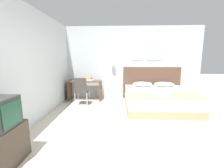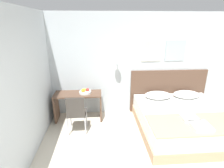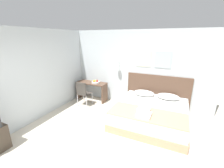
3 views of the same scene
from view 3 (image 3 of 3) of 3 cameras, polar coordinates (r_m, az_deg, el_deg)
ground_plane at (r=3.49m, az=-9.16°, el=-26.04°), size 24.00×24.00×0.00m
wall_back at (r=5.41m, az=8.24°, el=5.85°), size 5.31×0.31×2.65m
wall_left at (r=4.44m, az=-35.45°, el=0.19°), size 0.06×6.00×2.65m
bed at (r=4.57m, az=14.47°, el=-10.96°), size 1.98×2.00×0.53m
headboard at (r=5.38m, az=16.80°, el=-2.97°), size 2.10×0.06×1.19m
pillow_left at (r=5.14m, az=12.07°, el=-3.35°), size 0.69×0.47×0.15m
pillow_right at (r=5.04m, az=20.57°, el=-4.49°), size 0.69×0.47×0.15m
throw_blanket at (r=3.94m, az=13.17°, el=-11.08°), size 1.92×0.80×0.02m
folded_towel_near_foot at (r=4.06m, az=12.08°, el=-9.43°), size 0.31×0.26×0.06m
folded_towel_mid_bed at (r=3.80m, az=12.05°, el=-11.34°), size 0.34×0.35×0.06m
desk at (r=5.92m, az=-7.70°, el=-1.40°), size 1.17×0.48×0.72m
desk_chair at (r=5.42m, az=-10.99°, el=-3.02°), size 0.42×0.42×0.91m
fruit_bowl at (r=5.75m, az=-6.26°, el=0.80°), size 0.30×0.30×0.13m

